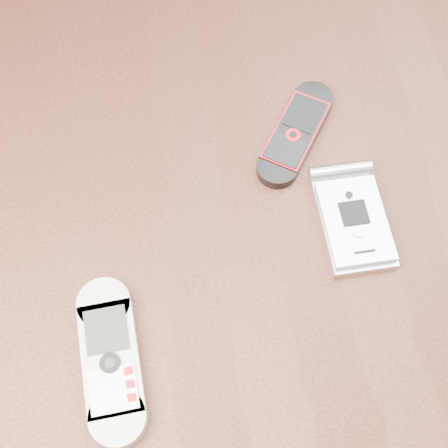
{
  "coord_description": "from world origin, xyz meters",
  "views": [
    {
      "loc": [
        -0.02,
        -0.26,
        1.29
      ],
      "look_at": [
        0.01,
        0.0,
        0.76
      ],
      "focal_mm": 50.0,
      "sensor_mm": 36.0,
      "label": 1
    }
  ],
  "objects_px": {
    "table": "(220,271)",
    "motorola_razr": "(353,220)",
    "nokia_white": "(111,359)",
    "nokia_black_red": "(296,133)"
  },
  "relations": [
    {
      "from": "table",
      "to": "motorola_razr",
      "type": "height_order",
      "value": "motorola_razr"
    },
    {
      "from": "nokia_white",
      "to": "motorola_razr",
      "type": "xyz_separation_m",
      "value": [
        0.23,
        0.11,
        0.0
      ]
    },
    {
      "from": "table",
      "to": "nokia_black_red",
      "type": "xyz_separation_m",
      "value": [
        0.09,
        0.1,
        0.11
      ]
    },
    {
      "from": "nokia_black_red",
      "to": "motorola_razr",
      "type": "bearing_deg",
      "value": -38.25
    },
    {
      "from": "table",
      "to": "motorola_razr",
      "type": "bearing_deg",
      "value": -3.78
    },
    {
      "from": "motorola_razr",
      "to": "nokia_white",
      "type": "bearing_deg",
      "value": -157.38
    },
    {
      "from": "motorola_razr",
      "to": "table",
      "type": "bearing_deg",
      "value": 173.87
    },
    {
      "from": "nokia_white",
      "to": "table",
      "type": "bearing_deg",
      "value": 42.98
    },
    {
      "from": "nokia_black_red",
      "to": "nokia_white",
      "type": "bearing_deg",
      "value": -100.18
    },
    {
      "from": "nokia_white",
      "to": "nokia_black_red",
      "type": "distance_m",
      "value": 0.29
    }
  ]
}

